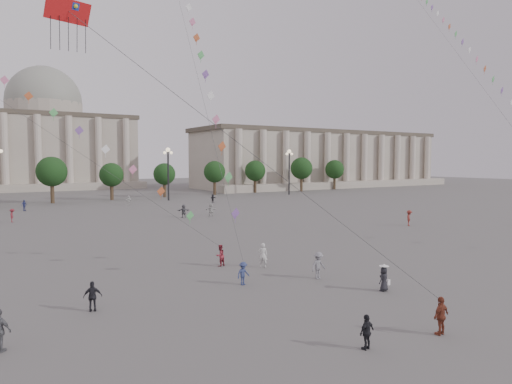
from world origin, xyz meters
TOP-DOWN VIEW (x-y plane):
  - ground at (0.00, 0.00)m, footprint 360.00×360.00m
  - hall_east at (75.00, 93.89)m, footprint 84.00×26.22m
  - hall_central at (0.00, 129.22)m, footprint 48.30×34.30m
  - tree_row at (0.00, 78.00)m, footprint 137.12×5.12m
  - lamp_post_mid_east at (15.00, 70.00)m, footprint 2.00×0.90m
  - lamp_post_far_east at (45.00, 70.00)m, footprint 2.00×0.90m
  - person_crowd_0 at (-11.62, 63.91)m, footprint 1.11×0.94m
  - person_crowd_4 at (5.41, 64.90)m, footprint 1.59×1.29m
  - person_crowd_6 at (1.42, 6.49)m, footprint 1.26×0.82m
  - person_crowd_7 at (10.68, 41.90)m, footprint 1.80×0.91m
  - person_crowd_8 at (27.22, 20.26)m, footprint 1.43×1.33m
  - person_crowd_9 at (20.50, 61.07)m, footprint 1.58×1.06m
  - person_crowd_12 at (6.68, 42.41)m, footprint 1.82×0.91m
  - person_crowd_13 at (0.03, 11.31)m, footprint 0.80×0.77m
  - person_crowd_17 at (-14.21, 49.69)m, footprint 0.73×1.19m
  - tourist_0 at (-0.20, -4.26)m, footprint 1.08×0.52m
  - tourist_1 at (-13.13, 7.60)m, footprint 1.02×0.64m
  - tourist_4 at (-4.30, -3.64)m, footprint 0.94×0.50m
  - kite_flyer_0 at (-2.55, 13.35)m, footprint 0.97×0.86m
  - kite_flyer_1 at (-3.69, 7.87)m, footprint 1.07×0.74m
  - hat_person at (2.98, 2.09)m, footprint 0.81×0.61m
  - dragon_kite at (-13.93, 6.67)m, footprint 8.10×6.09m
  - kite_train_east at (35.16, 20.09)m, footprint 18.63×38.11m

SIDE VIEW (x-z plane):
  - ground at x=0.00m, z-range 0.00..0.00m
  - kite_flyer_1 at x=-3.69m, z-range 0.00..1.51m
  - tourist_4 at x=-4.30m, z-range 0.00..1.52m
  - tourist_1 at x=-13.13m, z-range 0.00..1.62m
  - person_crowd_9 at x=20.50m, z-range 0.00..1.63m
  - hat_person at x=2.98m, z-range -0.03..1.66m
  - kite_flyer_0 at x=-2.55m, z-range 0.00..1.64m
  - person_crowd_4 at x=5.41m, z-range 0.00..1.70m
  - person_crowd_0 at x=-11.62m, z-range 0.00..1.78m
  - person_crowd_17 at x=-14.21m, z-range 0.00..1.78m
  - tourist_0 at x=-0.20m, z-range 0.00..1.79m
  - person_crowd_6 at x=1.42m, z-range 0.00..1.84m
  - person_crowd_13 at x=0.03m, z-range 0.00..1.85m
  - person_crowd_7 at x=10.68m, z-range 0.00..1.86m
  - person_crowd_12 at x=6.68m, z-range 0.00..1.88m
  - person_crowd_8 at x=27.22m, z-range 0.00..1.93m
  - tree_row at x=0.00m, z-range 1.39..9.39m
  - lamp_post_mid_east at x=15.00m, z-range 2.03..12.68m
  - lamp_post_far_east at x=45.00m, z-range 2.03..12.68m
  - hall_east at x=75.00m, z-range -0.17..17.03m
  - hall_central at x=0.00m, z-range -3.52..31.98m
  - dragon_kite at x=-13.93m, z-range 3.23..25.67m
  - kite_train_east at x=35.16m, z-range -5.86..53.15m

